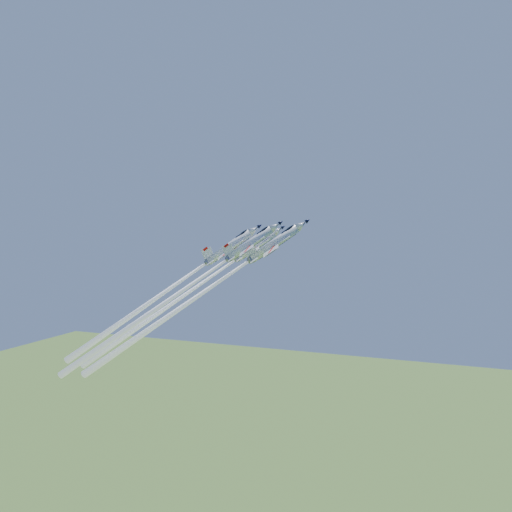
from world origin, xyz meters
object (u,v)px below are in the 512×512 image
at_px(jet_right, 172,298).
at_px(jet_slot, 165,292).
at_px(jet_lead, 197,296).
at_px(jet_left, 184,295).

height_order(jet_right, jet_slot, jet_right).
height_order(jet_lead, jet_slot, jet_lead).
bearing_deg(jet_slot, jet_lead, 93.37).
relative_size(jet_left, jet_right, 1.03).
height_order(jet_lead, jet_left, jet_lead).
relative_size(jet_lead, jet_left, 1.05).
distance_m(jet_lead, jet_right, 10.19).
bearing_deg(jet_left, jet_lead, 27.79).
xyz_separation_m(jet_lead, jet_left, (-6.82, 6.11, -0.79)).
xyz_separation_m(jet_lead, jet_right, (-0.71, -10.12, 0.91)).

